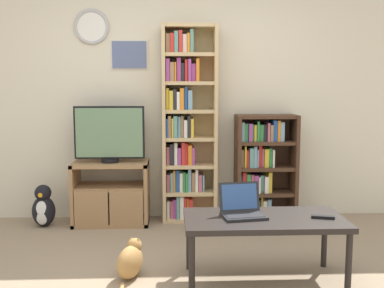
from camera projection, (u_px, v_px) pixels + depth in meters
name	position (u px, v px, depth m)	size (l,w,h in m)	color
wall_back	(177.00, 97.00, 4.82)	(5.91, 0.09, 2.60)	beige
tv_stand	(111.00, 193.00, 4.64)	(0.77, 0.43, 0.64)	#9E754C
television	(110.00, 134.00, 4.56)	(0.71, 0.18, 0.57)	black
bookshelf_tall	(186.00, 126.00, 4.69)	(0.57, 0.30, 2.04)	tan
bookshelf_short	(261.00, 167.00, 4.77)	(0.64, 0.32, 1.12)	#472D1E
coffee_table	(264.00, 224.00, 3.23)	(1.15, 0.57, 0.48)	black
laptop	(242.00, 208.00, 3.26)	(0.34, 0.30, 0.23)	#232326
remote_near_laptop	(323.00, 217.00, 3.19)	(0.17, 0.08, 0.02)	black
cat	(131.00, 260.00, 3.34)	(0.25, 0.49, 0.29)	#B78447
penguin_figurine	(43.00, 208.00, 4.54)	(0.23, 0.21, 0.43)	black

